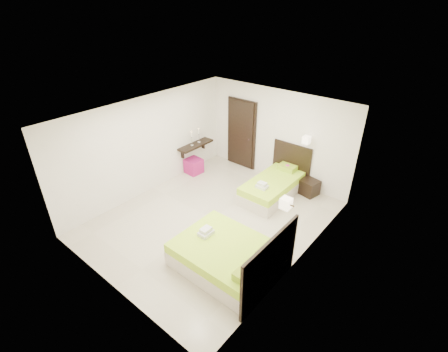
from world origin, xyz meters
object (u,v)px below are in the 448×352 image
Objects in this scene: bed_double at (230,257)px; ottoman at (194,166)px; nightstand at (309,187)px; bed_single at (274,185)px.

bed_double reaches higher than ottoman.
bed_double is at bearing -35.70° from ottoman.
bed_single is at bearing -125.56° from nightstand.
bed_double reaches higher than nightstand.
nightstand is (-0.08, 3.51, -0.09)m from bed_double.
bed_single is 2.97m from bed_double.
ottoman is at bearing -169.45° from bed_single.
bed_single is 0.96m from nightstand.
bed_single is 0.96× the size of bed_double.
bed_single is 2.59m from ottoman.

